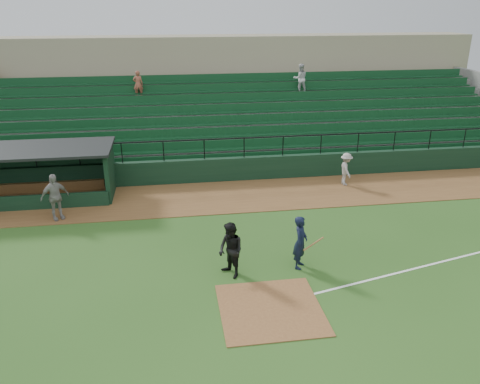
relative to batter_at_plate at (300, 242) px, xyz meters
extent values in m
plane|color=#284F19|center=(-1.50, -1.28, -0.94)|extent=(90.00, 90.00, 0.00)
cube|color=brown|center=(-1.50, 6.72, -0.93)|extent=(40.00, 4.00, 0.03)
cube|color=brown|center=(-1.50, -2.28, -0.93)|extent=(3.00, 3.00, 0.03)
cube|color=white|center=(6.50, -0.08, -0.94)|extent=(17.49, 4.44, 0.01)
cube|color=black|center=(-1.50, 8.92, -0.34)|extent=(36.00, 0.35, 1.20)
cylinder|color=black|center=(-1.50, 8.92, 1.26)|extent=(36.00, 0.06, 0.06)
cube|color=slate|center=(-1.50, 13.82, 0.86)|extent=(36.00, 9.00, 3.60)
cube|color=#103E1E|center=(-1.50, 13.32, 1.31)|extent=(34.56, 8.00, 4.05)
cube|color=gray|center=(-1.50, 20.32, 2.26)|extent=(38.00, 3.00, 6.40)
cube|color=slate|center=(-1.50, 18.32, 2.76)|extent=(36.00, 2.00, 0.20)
imported|color=silver|center=(4.14, 15.62, 3.12)|extent=(0.88, 0.69, 1.81)
imported|color=#9C4E39|center=(-5.84, 15.62, 3.01)|extent=(0.58, 0.38, 1.60)
cube|color=black|center=(-11.25, 9.12, 0.21)|extent=(8.50, 0.20, 2.30)
cube|color=black|center=(-7.00, 7.82, 0.21)|extent=(0.20, 2.60, 2.30)
cube|color=black|center=(-11.25, 7.82, 1.42)|extent=(8.90, 3.20, 0.12)
cube|color=olive|center=(-11.25, 8.72, -0.69)|extent=(7.65, 0.40, 0.50)
cube|color=black|center=(-11.25, 6.47, -0.59)|extent=(8.50, 0.12, 0.70)
imported|color=black|center=(0.00, 0.00, 0.00)|extent=(0.71, 0.82, 1.88)
cylinder|color=olive|center=(0.40, -0.20, 0.01)|extent=(0.79, 0.34, 0.35)
imported|color=black|center=(-2.40, -0.23, 0.01)|extent=(1.08, 1.15, 1.90)
imported|color=#9C9892|center=(4.35, 7.37, -0.10)|extent=(0.65, 1.07, 1.62)
imported|color=gray|center=(-8.98, 5.26, 0.08)|extent=(1.25, 1.01, 1.98)
camera|label=1|loc=(-4.18, -13.89, 7.50)|focal=35.80mm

